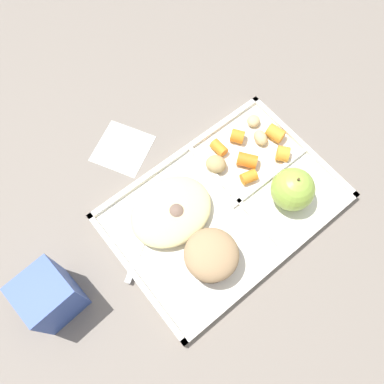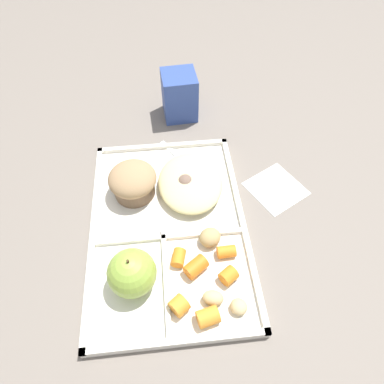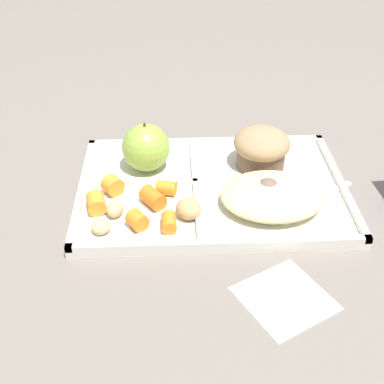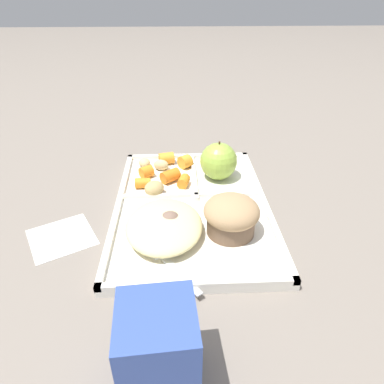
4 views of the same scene
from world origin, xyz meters
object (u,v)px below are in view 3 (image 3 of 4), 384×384
plastic_fork (309,204)px  bran_muffin (261,148)px  green_apple (146,148)px  lunch_tray (211,190)px

plastic_fork → bran_muffin: bearing=117.5°
bran_muffin → plastic_fork: size_ratio=0.64×
bran_muffin → plastic_fork: (0.05, -0.10, -0.03)m
green_apple → bran_muffin: green_apple is taller
bran_muffin → plastic_fork: 0.12m
lunch_tray → green_apple: (-0.10, 0.06, 0.04)m
lunch_tray → plastic_fork: lunch_tray is taller
lunch_tray → bran_muffin: (0.08, 0.06, 0.04)m
bran_muffin → lunch_tray: bearing=-144.6°
plastic_fork → lunch_tray: bearing=160.8°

